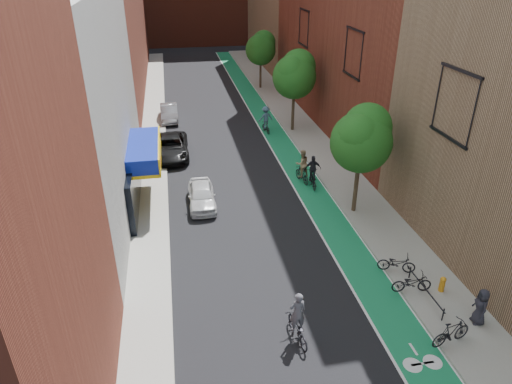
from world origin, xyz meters
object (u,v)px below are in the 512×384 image
cyclist_lead (297,324)px  fire_hydrant (442,284)px  parked_car_white (202,195)px  pedestrian (481,307)px  cyclist_lane_mid (313,175)px  cyclist_lane_far (266,120)px  cyclist_lane_near (302,168)px  parked_car_silver (169,113)px  parked_car_black (171,147)px

cyclist_lead → fire_hydrant: size_ratio=2.87×
parked_car_white → fire_hydrant: parked_car_white is taller
cyclist_lead → pedestrian: 7.39m
cyclist_lane_mid → cyclist_lane_far: bearing=-77.1°
cyclist_lane_near → pedestrian: cyclist_lane_near is taller
cyclist_lead → cyclist_lane_near: bearing=-113.7°
cyclist_lane_far → pedestrian: 24.02m
cyclist_lead → parked_car_silver: bearing=-88.2°
parked_car_white → pedestrian: size_ratio=2.42×
cyclist_lane_near → pedestrian: (3.38, -14.07, 0.01)m
parked_car_silver → pedestrian: pedestrian is taller
parked_car_black → cyclist_lead: 19.78m
cyclist_lane_mid → fire_hydrant: bearing=110.4°
parked_car_black → pedestrian: bearing=-58.7°
parked_car_white → parked_car_silver: parked_car_silver is taller
cyclist_lane_far → cyclist_lane_mid: bearing=84.9°
parked_car_silver → cyclist_lead: bearing=-81.8°
cyclist_lane_far → pedestrian: bearing=88.9°
pedestrian → parked_car_white: bearing=-130.4°
cyclist_lane_far → fire_hydrant: size_ratio=2.98×
parked_car_black → cyclist_lead: (4.38, -19.29, -0.03)m
parked_car_white → parked_car_silver: bearing=96.3°
cyclist_lane_near → cyclist_lane_mid: cyclist_lane_near is taller
parked_car_black → cyclist_lead: bearing=-76.4°
parked_car_silver → cyclist_lane_mid: cyclist_lane_mid is taller
parked_car_silver → cyclist_lane_far: (7.92, -4.68, 0.36)m
parked_car_black → cyclist_lead: size_ratio=2.49×
cyclist_lead → cyclist_lane_mid: 13.39m
cyclist_lane_near → fire_hydrant: size_ratio=2.94×
cyclist_lead → cyclist_lane_mid: (4.48, 12.62, 0.05)m
cyclist_lane_mid → parked_car_black: bearing=-29.2°
parked_car_white → pedestrian: 15.75m
parked_car_white → pedestrian: (10.13, -12.05, 0.29)m
parked_car_white → cyclist_lane_mid: (7.26, 1.22, 0.10)m
cyclist_lane_far → parked_car_black: bearing=15.1°
cyclist_lane_mid → pedestrian: 13.58m
cyclist_lead → cyclist_lane_near: 13.99m
cyclist_lane_near → pedestrian: size_ratio=1.36×
parked_car_black → fire_hydrant: 21.21m
parked_car_silver → cyclist_lane_near: 16.58m
cyclist_lane_near → fire_hydrant: (3.00, -12.04, -0.40)m
parked_car_white → pedestrian: pedestrian is taller
parked_car_black → cyclist_lane_mid: cyclist_lane_mid is taller
parked_car_silver → cyclist_lead: (4.38, -27.74, 0.02)m
cyclist_lane_mid → pedestrian: size_ratio=1.29×
parked_car_black → cyclist_lane_far: bearing=26.2°
cyclist_lane_near → cyclist_lane_far: bearing=-99.8°
cyclist_lane_near → cyclist_lane_mid: (0.51, -0.80, -0.19)m
parked_car_silver → cyclist_lane_near: size_ratio=1.94×
parked_car_black → cyclist_lane_far: size_ratio=2.40×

